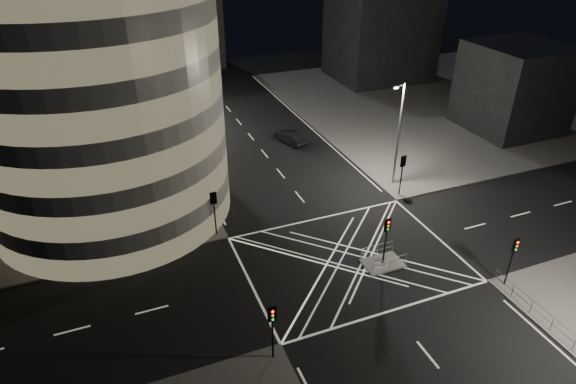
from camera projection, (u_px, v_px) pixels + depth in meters
name	position (u px, v px, depth m)	size (l,w,h in m)	color
ground	(350.00, 259.00, 37.10)	(120.00, 120.00, 0.00)	black
sidewalk_far_right	(442.00, 100.00, 67.94)	(42.00, 42.00, 0.15)	#595754
central_island	(383.00, 263.00, 36.49)	(3.00, 2.00, 0.15)	slate
office_tower_curved	(26.00, 61.00, 39.15)	(30.00, 29.00, 27.20)	gray
office_block_rear	(31.00, 26.00, 58.17)	(24.00, 16.00, 22.00)	gray
building_right_far	(381.00, 28.00, 73.59)	(14.00, 12.00, 15.00)	black
building_right_near	(514.00, 87.00, 56.87)	(10.00, 10.00, 10.00)	black
building_far_end	(163.00, 12.00, 77.82)	(18.00, 8.00, 18.00)	black
tree_a	(185.00, 180.00, 38.75)	(4.01, 4.01, 6.59)	black
tree_b	(172.00, 148.00, 43.42)	(5.13, 5.13, 7.50)	black
tree_c	(162.00, 126.00, 48.34)	(3.75, 3.75, 6.51)	black
tree_d	(152.00, 100.00, 52.76)	(5.51, 5.51, 8.30)	black
tree_e	(146.00, 89.00, 57.91)	(4.12, 4.12, 6.84)	black
traffic_signal_fl	(214.00, 206.00, 38.28)	(0.55, 0.22, 4.00)	black
traffic_signal_nl	(272.00, 323.00, 27.37)	(0.55, 0.22, 4.00)	black
traffic_signal_fr	(402.00, 168.00, 43.88)	(0.55, 0.22, 4.00)	black
traffic_signal_nr	(513.00, 253.00, 32.96)	(0.55, 0.22, 4.00)	black
traffic_signal_island	(386.00, 233.00, 35.06)	(0.55, 0.22, 4.00)	black
street_lamp_left_near	(189.00, 151.00, 40.93)	(1.25, 0.25, 10.00)	slate
street_lamp_left_far	(158.00, 88.00, 55.37)	(1.25, 0.25, 10.00)	slate
street_lamp_right_far	(398.00, 132.00, 44.52)	(1.25, 0.25, 10.00)	slate
railing_near_right	(563.00, 333.00, 29.63)	(0.06, 11.70, 1.10)	slate
railing_island_south	(390.00, 264.00, 35.45)	(2.80, 0.06, 1.10)	slate
railing_island_north	(377.00, 250.00, 36.90)	(2.80, 0.06, 1.10)	slate
sedan	(290.00, 137.00, 55.35)	(1.49, 4.27, 1.41)	black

